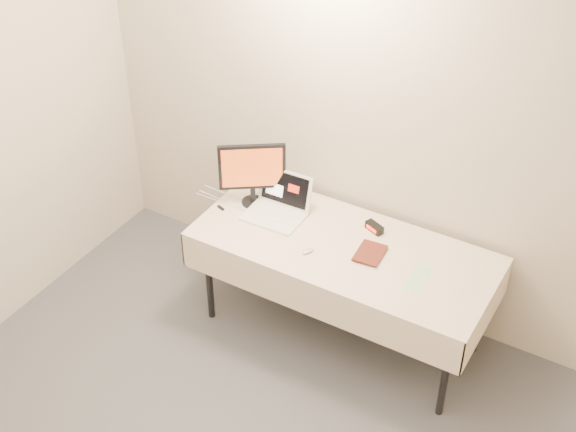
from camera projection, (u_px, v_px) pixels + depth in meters
The scene contains 9 objects.
back_wall at pixel (383, 126), 4.82m from camera, with size 4.00×0.10×2.70m, color beige.
table at pixel (343, 254), 4.91m from camera, with size 1.86×0.81×0.74m.
laptop at pixel (278, 205), 5.10m from camera, with size 0.37×0.33×0.25m.
monitor at pixel (252, 170), 5.08m from camera, with size 0.37×0.27×0.44m.
book at pixel (358, 237), 4.76m from camera, with size 0.16×0.02×0.22m, color maroon.
alarm_clock at pixel (374, 227), 4.97m from camera, with size 0.13×0.09×0.05m.
clicker at pixel (308, 251), 4.82m from camera, with size 0.04×0.08×0.02m, color #B3B3B5.
paper_form at pixel (418, 278), 4.63m from camera, with size 0.10×0.26×0.00m, color #B4DFB1.
usb_dongle at pixel (221, 208), 5.17m from camera, with size 0.06×0.02×0.01m, color black.
Camera 1 is at (1.62, -1.40, 3.79)m, focal length 50.00 mm.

